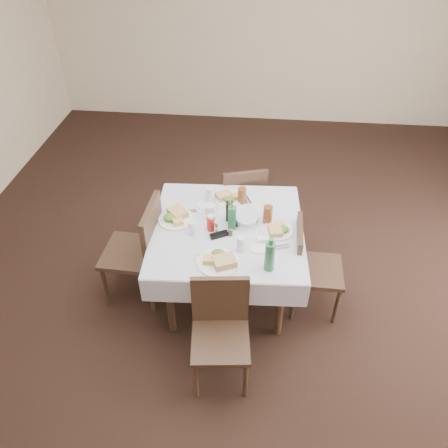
% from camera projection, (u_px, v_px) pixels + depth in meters
% --- Properties ---
extents(ground_plane, '(7.00, 7.00, 0.00)m').
position_uv_depth(ground_plane, '(248.00, 288.00, 4.01)').
color(ground_plane, black).
extents(room_shell, '(6.04, 7.04, 2.80)m').
position_uv_depth(room_shell, '(257.00, 114.00, 2.92)').
color(room_shell, beige).
rests_on(room_shell, ground).
extents(dining_table, '(1.27, 1.27, 0.76)m').
position_uv_depth(dining_table, '(227.00, 236.00, 3.54)').
color(dining_table, '#2E2014').
rests_on(dining_table, ground).
extents(chair_north, '(0.51, 0.51, 0.87)m').
position_uv_depth(chair_north, '(242.00, 199.00, 4.23)').
color(chair_north, '#2E2014').
rests_on(chair_north, ground).
extents(chair_south, '(0.45, 0.45, 0.86)m').
position_uv_depth(chair_south, '(220.00, 325.00, 3.08)').
color(chair_south, '#2E2014').
rests_on(chair_south, ground).
extents(chair_east, '(0.42, 0.42, 0.86)m').
position_uv_depth(chair_east, '(308.00, 263.00, 3.55)').
color(chair_east, '#2E2014').
rests_on(chair_east, ground).
extents(chair_west, '(0.48, 0.48, 0.98)m').
position_uv_depth(chair_west, '(141.00, 246.00, 3.61)').
color(chair_west, '#2E2014').
rests_on(chair_west, ground).
extents(meal_north, '(0.25, 0.25, 0.05)m').
position_uv_depth(meal_north, '(228.00, 198.00, 3.76)').
color(meal_north, white).
rests_on(meal_north, dining_table).
extents(meal_south, '(0.31, 0.31, 0.07)m').
position_uv_depth(meal_south, '(219.00, 260.00, 3.16)').
color(meal_south, white).
rests_on(meal_south, dining_table).
extents(meal_east, '(0.24, 0.24, 0.05)m').
position_uv_depth(meal_east, '(278.00, 230.00, 3.43)').
color(meal_east, white).
rests_on(meal_east, dining_table).
extents(meal_west, '(0.29, 0.29, 0.06)m').
position_uv_depth(meal_west, '(176.00, 217.00, 3.55)').
color(meal_west, white).
rests_on(meal_west, dining_table).
extents(side_plate_a, '(0.14, 0.14, 0.01)m').
position_uv_depth(side_plate_a, '(205.00, 205.00, 3.71)').
color(side_plate_a, white).
rests_on(side_plate_a, dining_table).
extents(side_plate_b, '(0.14, 0.14, 0.01)m').
position_uv_depth(side_plate_b, '(258.00, 248.00, 3.29)').
color(side_plate_b, white).
rests_on(side_plate_b, dining_table).
extents(water_n, '(0.08, 0.08, 0.14)m').
position_uv_depth(water_n, '(210.00, 194.00, 3.72)').
color(water_n, silver).
rests_on(water_n, dining_table).
extents(water_s, '(0.07, 0.07, 0.12)m').
position_uv_depth(water_s, '(241.00, 244.00, 3.24)').
color(water_s, silver).
rests_on(water_s, dining_table).
extents(water_e, '(0.06, 0.06, 0.12)m').
position_uv_depth(water_e, '(269.00, 211.00, 3.55)').
color(water_e, silver).
rests_on(water_e, dining_table).
extents(water_w, '(0.06, 0.06, 0.11)m').
position_uv_depth(water_w, '(193.00, 228.00, 3.39)').
color(water_w, silver).
rests_on(water_w, dining_table).
extents(iced_tea_a, '(0.07, 0.07, 0.15)m').
position_uv_depth(iced_tea_a, '(242.00, 195.00, 3.70)').
color(iced_tea_a, brown).
rests_on(iced_tea_a, dining_table).
extents(iced_tea_b, '(0.07, 0.07, 0.15)m').
position_uv_depth(iced_tea_b, '(268.00, 214.00, 3.49)').
color(iced_tea_b, brown).
rests_on(iced_tea_b, dining_table).
extents(bread_basket, '(0.19, 0.19, 0.06)m').
position_uv_depth(bread_basket, '(247.00, 221.00, 3.50)').
color(bread_basket, silver).
rests_on(bread_basket, dining_table).
extents(oil_cruet_dark, '(0.05, 0.05, 0.23)m').
position_uv_depth(oil_cruet_dark, '(229.00, 210.00, 3.50)').
color(oil_cruet_dark, black).
rests_on(oil_cruet_dark, dining_table).
extents(oil_cruet_green, '(0.06, 0.06, 0.26)m').
position_uv_depth(oil_cruet_green, '(232.00, 217.00, 3.42)').
color(oil_cruet_green, '#287244').
rests_on(oil_cruet_green, dining_table).
extents(ketchup_bottle, '(0.06, 0.06, 0.14)m').
position_uv_depth(ketchup_bottle, '(211.00, 223.00, 3.42)').
color(ketchup_bottle, '#B12117').
rests_on(ketchup_bottle, dining_table).
extents(salt_shaker, '(0.03, 0.03, 0.07)m').
position_uv_depth(salt_shaker, '(216.00, 228.00, 3.42)').
color(salt_shaker, white).
rests_on(salt_shaker, dining_table).
extents(pepper_shaker, '(0.03, 0.03, 0.07)m').
position_uv_depth(pepper_shaker, '(230.00, 232.00, 3.39)').
color(pepper_shaker, '#423325').
rests_on(pepper_shaker, dining_table).
extents(coffee_mug, '(0.14, 0.13, 0.09)m').
position_uv_depth(coffee_mug, '(210.00, 211.00, 3.59)').
color(coffee_mug, white).
rests_on(coffee_mug, dining_table).
extents(sunglasses, '(0.15, 0.11, 0.03)m').
position_uv_depth(sunglasses, '(219.00, 235.00, 3.39)').
color(sunglasses, black).
rests_on(sunglasses, dining_table).
extents(green_bottle, '(0.07, 0.07, 0.28)m').
position_uv_depth(green_bottle, '(270.00, 256.00, 3.05)').
color(green_bottle, '#287244').
rests_on(green_bottle, dining_table).
extents(sugar_caddy, '(0.10, 0.07, 0.05)m').
position_uv_depth(sugar_caddy, '(263.00, 240.00, 3.34)').
color(sugar_caddy, white).
rests_on(sugar_caddy, dining_table).
extents(cutlery_n, '(0.11, 0.18, 0.01)m').
position_uv_depth(cutlery_n, '(246.00, 198.00, 3.79)').
color(cutlery_n, silver).
rests_on(cutlery_n, dining_table).
extents(cutlery_s, '(0.11, 0.19, 0.01)m').
position_uv_depth(cutlery_s, '(200.00, 263.00, 3.17)').
color(cutlery_s, silver).
rests_on(cutlery_s, dining_table).
extents(cutlery_e, '(0.19, 0.10, 0.01)m').
position_uv_depth(cutlery_e, '(278.00, 248.00, 3.30)').
color(cutlery_e, silver).
rests_on(cutlery_e, dining_table).
extents(cutlery_w, '(0.17, 0.06, 0.01)m').
position_uv_depth(cutlery_w, '(187.00, 211.00, 3.64)').
color(cutlery_w, silver).
rests_on(cutlery_w, dining_table).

